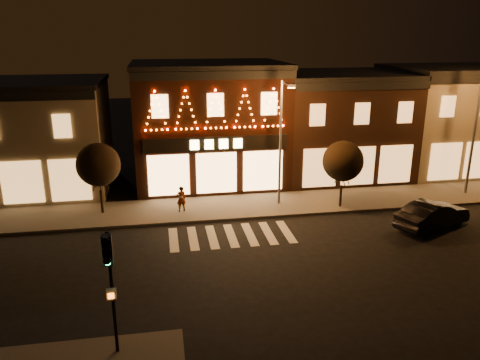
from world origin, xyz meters
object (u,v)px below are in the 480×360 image
object	(u,v)px
traffic_signal_near	(110,271)
streetlamp_mid	(282,134)
pedestrian	(181,199)
dark_sedan	(432,215)

from	to	relation	value
traffic_signal_near	streetlamp_mid	distance (m)	15.53
traffic_signal_near	streetlamp_mid	world-z (taller)	streetlamp_mid
pedestrian	streetlamp_mid	bearing A→B (deg)	168.16
dark_sedan	traffic_signal_near	bearing A→B (deg)	93.98
traffic_signal_near	dark_sedan	xyz separation A→B (m)	(16.12, 8.15, -2.42)
streetlamp_mid	pedestrian	world-z (taller)	streetlamp_mid
dark_sedan	pedestrian	distance (m)	14.05
pedestrian	dark_sedan	bearing A→B (deg)	148.46
traffic_signal_near	streetlamp_mid	bearing A→B (deg)	52.64
streetlamp_mid	dark_sedan	distance (m)	9.43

